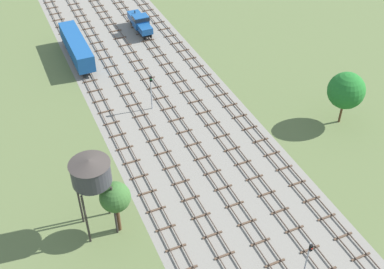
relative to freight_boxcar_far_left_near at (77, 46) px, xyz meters
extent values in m
plane|color=#5B6B3D|center=(8.72, -25.20, -2.45)|extent=(480.00, 480.00, 0.00)
cube|color=gray|center=(8.72, -25.20, -2.45)|extent=(21.46, 176.00, 0.01)
cube|color=#47382D|center=(-0.72, -24.20, -2.24)|extent=(0.07, 126.00, 0.15)
cube|color=#47382D|center=(0.71, -24.20, -2.24)|extent=(0.07, 126.00, 0.15)
cube|color=brown|center=(-0.01, -43.70, -2.38)|extent=(2.40, 0.22, 0.14)
cube|color=brown|center=(-0.01, -40.70, -2.38)|extent=(2.40, 0.22, 0.14)
cube|color=brown|center=(-0.01, -37.70, -2.38)|extent=(2.40, 0.22, 0.14)
cube|color=brown|center=(-0.01, -34.70, -2.38)|extent=(2.40, 0.22, 0.14)
cube|color=brown|center=(-0.01, -31.70, -2.38)|extent=(2.40, 0.22, 0.14)
cube|color=brown|center=(-0.01, -28.70, -2.38)|extent=(2.40, 0.22, 0.14)
cube|color=brown|center=(-0.01, -25.70, -2.38)|extent=(2.40, 0.22, 0.14)
cube|color=brown|center=(-0.01, -22.70, -2.38)|extent=(2.40, 0.22, 0.14)
cube|color=brown|center=(-0.01, -19.70, -2.38)|extent=(2.40, 0.22, 0.14)
cube|color=brown|center=(-0.01, -16.70, -2.38)|extent=(2.40, 0.22, 0.14)
cube|color=brown|center=(-0.01, -13.70, -2.38)|extent=(2.40, 0.22, 0.14)
cube|color=brown|center=(-0.01, -10.70, -2.38)|extent=(2.40, 0.22, 0.14)
cube|color=brown|center=(-0.01, -7.70, -2.38)|extent=(2.40, 0.22, 0.14)
cube|color=brown|center=(-0.01, -4.70, -2.38)|extent=(2.40, 0.22, 0.14)
cube|color=brown|center=(-0.01, -1.70, -2.38)|extent=(2.40, 0.22, 0.14)
cube|color=brown|center=(-0.01, 1.30, -2.38)|extent=(2.40, 0.22, 0.14)
cube|color=brown|center=(-0.01, 4.30, -2.38)|extent=(2.40, 0.22, 0.14)
cube|color=brown|center=(-0.01, 7.30, -2.38)|extent=(2.40, 0.22, 0.14)
cube|color=brown|center=(-0.01, 10.30, -2.38)|extent=(2.40, 0.22, 0.14)
cube|color=brown|center=(-0.01, 13.30, -2.38)|extent=(2.40, 0.22, 0.14)
cube|color=brown|center=(-0.01, 16.30, -2.38)|extent=(2.40, 0.22, 0.14)
cube|color=brown|center=(-0.01, 19.30, -2.38)|extent=(2.40, 0.22, 0.14)
cube|color=brown|center=(-0.01, 22.30, -2.38)|extent=(2.40, 0.22, 0.14)
cube|color=brown|center=(-0.01, 25.30, -2.38)|extent=(2.40, 0.22, 0.14)
cube|color=#47382D|center=(3.64, -24.20, -2.24)|extent=(0.07, 126.00, 0.15)
cube|color=#47382D|center=(5.08, -24.20, -2.24)|extent=(0.07, 126.00, 0.15)
cube|color=brown|center=(4.36, -46.70, -2.38)|extent=(2.40, 0.22, 0.14)
cube|color=brown|center=(4.36, -43.70, -2.38)|extent=(2.40, 0.22, 0.14)
cube|color=brown|center=(4.36, -40.70, -2.38)|extent=(2.40, 0.22, 0.14)
cube|color=brown|center=(4.36, -37.70, -2.38)|extent=(2.40, 0.22, 0.14)
cube|color=brown|center=(4.36, -34.70, -2.38)|extent=(2.40, 0.22, 0.14)
cube|color=brown|center=(4.36, -31.70, -2.38)|extent=(2.40, 0.22, 0.14)
cube|color=brown|center=(4.36, -28.70, -2.38)|extent=(2.40, 0.22, 0.14)
cube|color=brown|center=(4.36, -25.70, -2.38)|extent=(2.40, 0.22, 0.14)
cube|color=brown|center=(4.36, -22.70, -2.38)|extent=(2.40, 0.22, 0.14)
cube|color=brown|center=(4.36, -19.70, -2.38)|extent=(2.40, 0.22, 0.14)
cube|color=brown|center=(4.36, -16.70, -2.38)|extent=(2.40, 0.22, 0.14)
cube|color=brown|center=(4.36, -13.70, -2.38)|extent=(2.40, 0.22, 0.14)
cube|color=brown|center=(4.36, -10.70, -2.38)|extent=(2.40, 0.22, 0.14)
cube|color=brown|center=(4.36, -7.70, -2.38)|extent=(2.40, 0.22, 0.14)
cube|color=brown|center=(4.36, -4.70, -2.38)|extent=(2.40, 0.22, 0.14)
cube|color=brown|center=(4.36, -1.70, -2.38)|extent=(2.40, 0.22, 0.14)
cube|color=brown|center=(4.36, 1.30, -2.38)|extent=(2.40, 0.22, 0.14)
cube|color=brown|center=(4.36, 4.30, -2.38)|extent=(2.40, 0.22, 0.14)
cube|color=brown|center=(4.36, 7.30, -2.38)|extent=(2.40, 0.22, 0.14)
cube|color=brown|center=(4.36, 10.30, -2.38)|extent=(2.40, 0.22, 0.14)
cube|color=brown|center=(4.36, 13.30, -2.38)|extent=(2.40, 0.22, 0.14)
cube|color=brown|center=(4.36, 16.30, -2.38)|extent=(2.40, 0.22, 0.14)
cube|color=brown|center=(4.36, 19.30, -2.38)|extent=(2.40, 0.22, 0.14)
cube|color=brown|center=(4.36, 22.30, -2.38)|extent=(2.40, 0.22, 0.14)
cube|color=#47382D|center=(8.01, -24.20, -2.24)|extent=(0.07, 126.00, 0.15)
cube|color=#47382D|center=(9.44, -24.20, -2.24)|extent=(0.07, 126.00, 0.15)
cube|color=brown|center=(8.72, -49.70, -2.38)|extent=(2.40, 0.22, 0.14)
cube|color=brown|center=(8.72, -46.70, -2.38)|extent=(2.40, 0.22, 0.14)
cube|color=brown|center=(8.72, -43.70, -2.38)|extent=(2.40, 0.22, 0.14)
cube|color=brown|center=(8.72, -40.70, -2.38)|extent=(2.40, 0.22, 0.14)
cube|color=brown|center=(8.72, -37.70, -2.38)|extent=(2.40, 0.22, 0.14)
cube|color=brown|center=(8.72, -34.70, -2.38)|extent=(2.40, 0.22, 0.14)
cube|color=brown|center=(8.72, -31.70, -2.38)|extent=(2.40, 0.22, 0.14)
cube|color=brown|center=(8.72, -28.70, -2.38)|extent=(2.40, 0.22, 0.14)
cube|color=brown|center=(8.72, -25.70, -2.38)|extent=(2.40, 0.22, 0.14)
cube|color=brown|center=(8.72, -22.70, -2.38)|extent=(2.40, 0.22, 0.14)
cube|color=brown|center=(8.72, -19.70, -2.38)|extent=(2.40, 0.22, 0.14)
cube|color=brown|center=(8.72, -16.70, -2.38)|extent=(2.40, 0.22, 0.14)
cube|color=brown|center=(8.72, -13.70, -2.38)|extent=(2.40, 0.22, 0.14)
cube|color=brown|center=(8.72, -10.70, -2.38)|extent=(2.40, 0.22, 0.14)
cube|color=brown|center=(8.72, -7.70, -2.38)|extent=(2.40, 0.22, 0.14)
cube|color=brown|center=(8.72, -4.70, -2.38)|extent=(2.40, 0.22, 0.14)
cube|color=brown|center=(8.72, -1.70, -2.38)|extent=(2.40, 0.22, 0.14)
cube|color=brown|center=(8.72, 1.30, -2.38)|extent=(2.40, 0.22, 0.14)
cube|color=brown|center=(8.72, 4.30, -2.38)|extent=(2.40, 0.22, 0.14)
cube|color=brown|center=(8.72, 7.30, -2.38)|extent=(2.40, 0.22, 0.14)
cube|color=brown|center=(8.72, 10.30, -2.38)|extent=(2.40, 0.22, 0.14)
cube|color=brown|center=(8.72, 13.30, -2.38)|extent=(2.40, 0.22, 0.14)
cube|color=brown|center=(8.72, 16.30, -2.38)|extent=(2.40, 0.22, 0.14)
cube|color=brown|center=(8.72, 19.30, -2.38)|extent=(2.40, 0.22, 0.14)
cube|color=brown|center=(8.72, 22.30, -2.38)|extent=(2.40, 0.22, 0.14)
cube|color=#47382D|center=(12.37, -24.20, -2.24)|extent=(0.07, 126.00, 0.15)
cube|color=#47382D|center=(13.81, -24.20, -2.24)|extent=(0.07, 126.00, 0.15)
cube|color=brown|center=(13.09, -49.70, -2.38)|extent=(2.40, 0.22, 0.14)
cube|color=brown|center=(13.09, -46.70, -2.38)|extent=(2.40, 0.22, 0.14)
cube|color=brown|center=(13.09, -43.70, -2.38)|extent=(2.40, 0.22, 0.14)
cube|color=brown|center=(13.09, -40.70, -2.38)|extent=(2.40, 0.22, 0.14)
cube|color=brown|center=(13.09, -37.70, -2.38)|extent=(2.40, 0.22, 0.14)
cube|color=brown|center=(13.09, -34.70, -2.38)|extent=(2.40, 0.22, 0.14)
cube|color=brown|center=(13.09, -31.70, -2.38)|extent=(2.40, 0.22, 0.14)
cube|color=brown|center=(13.09, -28.70, -2.38)|extent=(2.40, 0.22, 0.14)
cube|color=brown|center=(13.09, -25.70, -2.38)|extent=(2.40, 0.22, 0.14)
cube|color=brown|center=(13.09, -22.70, -2.38)|extent=(2.40, 0.22, 0.14)
cube|color=brown|center=(13.09, -19.70, -2.38)|extent=(2.40, 0.22, 0.14)
cube|color=brown|center=(13.09, -16.70, -2.38)|extent=(2.40, 0.22, 0.14)
cube|color=brown|center=(13.09, -13.70, -2.38)|extent=(2.40, 0.22, 0.14)
cube|color=brown|center=(13.09, -10.70, -2.38)|extent=(2.40, 0.22, 0.14)
cube|color=brown|center=(13.09, -7.70, -2.38)|extent=(2.40, 0.22, 0.14)
cube|color=brown|center=(13.09, -4.70, -2.38)|extent=(2.40, 0.22, 0.14)
cube|color=brown|center=(13.09, -1.70, -2.38)|extent=(2.40, 0.22, 0.14)
cube|color=brown|center=(13.09, 1.30, -2.38)|extent=(2.40, 0.22, 0.14)
cube|color=brown|center=(13.09, 4.30, -2.38)|extent=(2.40, 0.22, 0.14)
cube|color=brown|center=(13.09, 7.30, -2.38)|extent=(2.40, 0.22, 0.14)
cube|color=brown|center=(13.09, 10.30, -2.38)|extent=(2.40, 0.22, 0.14)
cube|color=brown|center=(13.09, 13.30, -2.38)|extent=(2.40, 0.22, 0.14)
cube|color=brown|center=(13.09, 16.30, -2.38)|extent=(2.40, 0.22, 0.14)
cube|color=brown|center=(13.09, 19.30, -2.38)|extent=(2.40, 0.22, 0.14)
cube|color=#47382D|center=(16.74, -24.20, -2.24)|extent=(0.07, 126.00, 0.15)
cube|color=#47382D|center=(18.17, -24.20, -2.24)|extent=(0.07, 126.00, 0.15)
cube|color=brown|center=(17.46, -52.70, -2.38)|extent=(2.40, 0.22, 0.14)
cube|color=brown|center=(17.46, -49.70, -2.38)|extent=(2.40, 0.22, 0.14)
cube|color=brown|center=(17.46, -46.70, -2.38)|extent=(2.40, 0.22, 0.14)
cube|color=brown|center=(17.46, -43.70, -2.38)|extent=(2.40, 0.22, 0.14)
cube|color=brown|center=(17.46, -40.70, -2.38)|extent=(2.40, 0.22, 0.14)
cube|color=brown|center=(17.46, -37.70, -2.38)|extent=(2.40, 0.22, 0.14)
cube|color=brown|center=(17.46, -34.70, -2.38)|extent=(2.40, 0.22, 0.14)
cube|color=brown|center=(17.46, -31.70, -2.38)|extent=(2.40, 0.22, 0.14)
cube|color=brown|center=(17.46, -28.70, -2.38)|extent=(2.40, 0.22, 0.14)
cube|color=brown|center=(17.46, -25.70, -2.38)|extent=(2.40, 0.22, 0.14)
cube|color=brown|center=(17.46, -22.70, -2.38)|extent=(2.40, 0.22, 0.14)
cube|color=brown|center=(17.46, -19.70, -2.38)|extent=(2.40, 0.22, 0.14)
cube|color=brown|center=(17.46, -16.70, -2.38)|extent=(2.40, 0.22, 0.14)
cube|color=brown|center=(17.46, -13.70, -2.38)|extent=(2.40, 0.22, 0.14)
cube|color=brown|center=(17.46, -10.70, -2.38)|extent=(2.40, 0.22, 0.14)
cube|color=brown|center=(17.46, -7.70, -2.38)|extent=(2.40, 0.22, 0.14)
cube|color=brown|center=(17.46, -4.70, -2.38)|extent=(2.40, 0.22, 0.14)
cube|color=brown|center=(17.46, -1.70, -2.38)|extent=(2.40, 0.22, 0.14)
cube|color=brown|center=(17.46, 1.30, -2.38)|extent=(2.40, 0.22, 0.14)
cube|color=brown|center=(17.46, 4.30, -2.38)|extent=(2.40, 0.22, 0.14)
cube|color=brown|center=(17.46, 7.30, -2.38)|extent=(2.40, 0.22, 0.14)
cube|color=brown|center=(17.46, 10.30, -2.38)|extent=(2.40, 0.22, 0.14)
cube|color=brown|center=(17.46, 13.30, -2.38)|extent=(2.40, 0.22, 0.14)
cube|color=brown|center=(17.46, 16.30, -2.38)|extent=(2.40, 0.22, 0.14)
cube|color=#194C8C|center=(-0.01, 0.00, 0.04)|extent=(2.80, 14.00, 2.80)
cube|color=black|center=(1.42, 0.00, -0.10)|extent=(0.08, 2.80, 2.24)
cylinder|color=black|center=(-0.72, 3.86, -1.76)|extent=(0.13, 0.80, 0.80)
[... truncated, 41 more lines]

